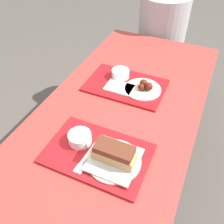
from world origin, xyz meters
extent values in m
plane|color=#4C4742|center=(0.00, 0.00, 0.00)|extent=(12.00, 12.00, 0.00)
cube|color=maroon|center=(0.00, 0.00, 0.75)|extent=(0.78, 1.85, 0.04)
cylinder|color=maroon|center=(-0.33, 0.84, 0.36)|extent=(0.07, 0.07, 0.73)
cylinder|color=maroon|center=(0.33, 0.84, 0.36)|extent=(0.07, 0.07, 0.73)
cube|color=maroon|center=(0.00, 1.14, 0.44)|extent=(0.74, 0.28, 0.04)
cylinder|color=maroon|center=(-0.31, 1.14, 0.21)|extent=(0.06, 0.06, 0.42)
cylinder|color=maroon|center=(0.31, 1.14, 0.21)|extent=(0.06, 0.06, 0.42)
cube|color=#B21419|center=(0.03, -0.21, 0.77)|extent=(0.43, 0.29, 0.01)
cube|color=#B21419|center=(-0.04, 0.28, 0.77)|extent=(0.43, 0.29, 0.01)
cylinder|color=silver|center=(-0.07, -0.19, 0.80)|extent=(0.10, 0.10, 0.05)
cylinder|color=beige|center=(-0.07, -0.19, 0.82)|extent=(0.09, 0.09, 0.01)
cylinder|color=beige|center=(0.11, -0.23, 0.78)|extent=(0.22, 0.22, 0.01)
cube|color=silver|center=(0.11, -0.23, 0.79)|extent=(0.19, 0.19, 0.01)
cube|color=tan|center=(0.11, -0.23, 0.82)|extent=(0.17, 0.07, 0.05)
cube|color=#562819|center=(0.11, -0.23, 0.86)|extent=(0.16, 0.08, 0.03)
cube|color=white|center=(-0.01, -0.25, 0.78)|extent=(0.03, 0.17, 0.00)
cube|color=white|center=(0.02, -0.25, 0.78)|extent=(0.04, 0.17, 0.00)
cube|color=#3F3F47|center=(0.05, -0.15, 0.78)|extent=(0.04, 0.03, 0.01)
cylinder|color=silver|center=(-0.10, 0.33, 0.80)|extent=(0.10, 0.10, 0.05)
cylinder|color=beige|center=(-0.10, 0.33, 0.82)|extent=(0.09, 0.09, 0.01)
cylinder|color=beige|center=(0.06, 0.27, 0.78)|extent=(0.20, 0.20, 0.01)
sphere|color=#4C190F|center=(0.09, 0.27, 0.81)|extent=(0.04, 0.04, 0.04)
sphere|color=#4C190F|center=(0.06, 0.29, 0.81)|extent=(0.04, 0.04, 0.04)
sphere|color=#4C190F|center=(0.05, 0.26, 0.81)|extent=(0.04, 0.04, 0.04)
cube|color=white|center=(-0.06, 0.23, 0.78)|extent=(0.15, 0.10, 0.01)
cylinder|color=#9E9EA3|center=(-0.07, 1.14, 0.73)|extent=(0.38, 0.38, 0.55)
camera|label=1|loc=(0.35, -0.78, 1.62)|focal=40.00mm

